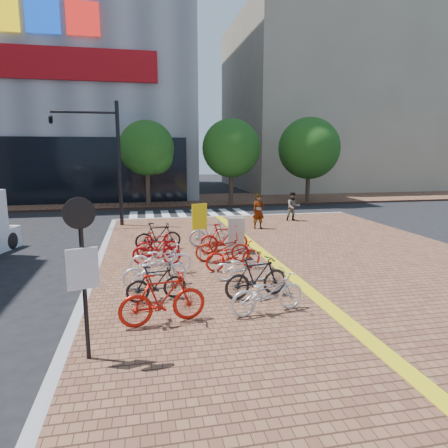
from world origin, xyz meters
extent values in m
plane|color=black|center=(0.00, 0.00, 0.00)|extent=(120.00, 120.00, 0.00)
cube|color=brown|center=(3.00, -5.00, 0.07)|extent=(14.00, 34.00, 0.15)
cube|color=yellow|center=(2.00, -5.00, 0.16)|extent=(0.40, 34.00, 0.01)
cube|color=gray|center=(-4.00, -5.00, 0.08)|extent=(0.25, 34.00, 0.15)
cube|color=gray|center=(3.00, 12.00, 0.08)|extent=(14.00, 0.25, 0.15)
cube|color=brown|center=(0.00, 21.00, 0.07)|extent=(70.00, 8.00, 0.15)
cube|color=gray|center=(18.00, 32.00, 9.00)|extent=(20.00, 18.00, 18.00)
cube|color=silver|center=(-3.00, 14.00, 0.01)|extent=(0.50, 4.00, 0.01)
cube|color=silver|center=(-2.00, 14.00, 0.01)|extent=(0.50, 4.00, 0.01)
cube|color=silver|center=(-1.00, 14.00, 0.01)|extent=(0.50, 4.00, 0.01)
cube|color=silver|center=(0.00, 14.00, 0.01)|extent=(0.50, 4.00, 0.01)
cube|color=silver|center=(1.00, 14.00, 0.01)|extent=(0.50, 4.00, 0.01)
cube|color=silver|center=(2.00, 14.00, 0.01)|extent=(0.50, 4.00, 0.01)
cube|color=silver|center=(3.00, 14.00, 0.01)|extent=(0.50, 4.00, 0.01)
cube|color=silver|center=(4.00, 14.00, 0.01)|extent=(0.50, 4.00, 0.01)
cylinder|color=#38281E|center=(-2.00, 17.50, 1.45)|extent=(0.32, 0.32, 2.60)
sphere|color=#194714|center=(-2.00, 17.50, 4.20)|extent=(3.80, 3.80, 3.80)
sphere|color=#194714|center=(-1.40, 17.20, 3.60)|extent=(2.40, 2.40, 2.40)
cylinder|color=#38281E|center=(4.00, 17.50, 1.45)|extent=(0.32, 0.32, 2.60)
sphere|color=#194714|center=(4.00, 17.50, 4.20)|extent=(4.20, 4.20, 4.20)
sphere|color=#194714|center=(4.60, 17.20, 3.60)|extent=(2.40, 2.40, 2.40)
cylinder|color=#38281E|center=(10.00, 17.50, 1.45)|extent=(0.32, 0.32, 2.60)
sphere|color=#194714|center=(10.00, 17.50, 4.20)|extent=(4.60, 4.60, 4.60)
sphere|color=#194714|center=(10.60, 17.20, 3.60)|extent=(2.40, 2.40, 2.40)
imported|color=#B6180D|center=(-2.04, -2.63, 0.73)|extent=(2.01, 0.87, 1.17)
imported|color=black|center=(-2.13, -1.18, 0.62)|extent=(1.62, 0.73, 0.94)
imported|color=white|center=(-2.12, -0.10, 0.63)|extent=(1.93, 0.99, 0.97)
imported|color=white|center=(-1.91, 1.09, 0.65)|extent=(1.92, 0.70, 1.00)
imported|color=#A30B11|center=(-2.00, 2.17, 0.64)|extent=(1.69, 0.72, 0.99)
imported|color=#9E0B0E|center=(-1.91, 3.14, 0.62)|extent=(1.57, 0.47, 0.94)
imported|color=black|center=(-1.86, 4.34, 0.69)|extent=(1.83, 0.70, 1.07)
imported|color=silver|center=(0.41, -2.51, 0.65)|extent=(2.00, 1.04, 1.00)
imported|color=black|center=(0.44, -1.47, 0.69)|extent=(1.88, 0.86, 1.09)
imported|color=white|center=(0.40, -0.08, 0.57)|extent=(1.69, 0.84, 0.85)
imported|color=#B9140D|center=(0.40, 1.08, 0.64)|extent=(1.95, 0.92, 0.99)
imported|color=#AA1E0C|center=(0.25, 2.10, 0.64)|extent=(1.97, 1.00, 0.99)
imported|color=#AA100C|center=(0.54, 3.24, 0.72)|extent=(1.93, 0.66, 1.14)
imported|color=#A6A6AB|center=(0.26, 4.54, 0.69)|extent=(1.84, 0.69, 1.08)
imported|color=gray|center=(3.22, 7.75, 1.01)|extent=(0.67, 0.48, 1.73)
imported|color=#4C5160|center=(5.76, 9.60, 0.94)|extent=(0.79, 0.63, 1.59)
cube|color=#BCBCC1|center=(1.02, 3.29, 0.82)|extent=(0.69, 0.55, 1.34)
cylinder|color=#B7B7BC|center=(-0.50, 2.31, 1.14)|extent=(0.10, 0.10, 1.97)
cube|color=yellow|center=(-0.50, 2.26, 1.74)|extent=(0.54, 0.21, 0.88)
cylinder|color=black|center=(-3.47, -3.89, 1.63)|extent=(0.10, 0.10, 2.97)
cylinder|color=black|center=(-3.47, -3.95, 2.87)|extent=(0.54, 0.19, 0.55)
cube|color=silver|center=(-3.47, -3.95, 1.88)|extent=(0.53, 0.19, 0.74)
cylinder|color=black|center=(-3.50, 10.15, 3.29)|extent=(0.19, 0.19, 6.27)
cylinder|color=black|center=(-5.07, 10.15, 5.85)|extent=(3.14, 0.13, 0.13)
imported|color=black|center=(-6.64, 10.15, 5.53)|extent=(0.28, 1.30, 0.52)
cylinder|color=black|center=(-7.75, 6.26, 0.34)|extent=(0.39, 0.71, 0.68)
camera|label=1|loc=(-2.40, -11.07, 3.90)|focal=32.00mm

